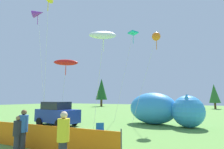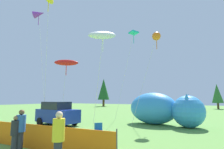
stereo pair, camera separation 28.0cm
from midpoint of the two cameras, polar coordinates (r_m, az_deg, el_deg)
The scene contains 15 objects.
ground_plane at distance 13.06m, azimuth -16.20°, elevation -17.90°, with size 120.00×120.00×0.00m, color #609342.
parked_car at distance 16.67m, azimuth -17.00°, elevation -12.09°, with size 4.31×2.33×2.06m.
folding_chair at distance 10.79m, azimuth -3.56°, elevation -17.50°, with size 0.71×0.71×0.91m.
inflatable_cat at distance 16.71m, azimuth 16.51°, elevation -11.01°, with size 6.95×3.84×2.89m.
safety_fence at distance 9.62m, azimuth -24.52°, elevation -17.84°, with size 9.19×0.50×1.23m.
spectator_in_green_shirt at distance 9.00m, azimuth -28.32°, elevation -16.37°, with size 0.35×0.35×1.59m.
spectator_in_blue_shirt at distance 9.05m, azimuth -26.89°, elevation -15.51°, with size 0.40×0.40×1.85m.
spectator_in_grey_shirt at distance 6.53m, azimuth -15.89°, elevation -19.07°, with size 0.41×0.41×1.90m.
kite_orange_flower at distance 17.68m, azimuth 14.71°, elevation 11.88°, with size 2.49×1.96×8.69m.
kite_white_ghost at distance 13.87m, azimuth -2.39°, elevation 12.63°, with size 1.62×3.13×7.97m.
kite_teal_diamond at distance 20.90m, azimuth 7.34°, elevation 12.80°, with size 2.57×1.67×10.06m.
kite_red_lizard at distance 18.25m, azimuth -14.24°, elevation 3.73°, with size 2.30×1.99×6.31m.
kite_purple_delta at distance 21.98m, azimuth -22.39°, elevation 17.71°, with size 3.52×1.39×12.20m.
horizon_tree_east at distance 47.17m, azimuth 31.26°, elevation -5.32°, with size 2.40×2.40×5.73m.
horizon_tree_mid at distance 53.94m, azimuth -2.60°, elevation -4.84°, with size 3.56×3.56×8.48m.
Camera 2 is at (9.09, -9.14, 2.34)m, focal length 28.00 mm.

